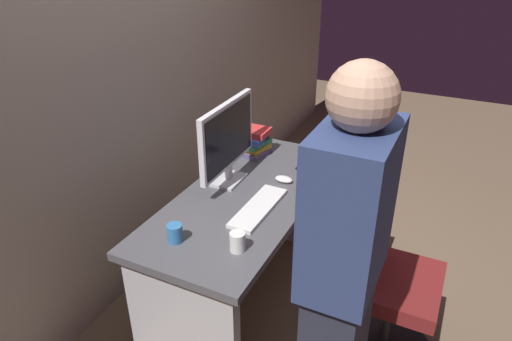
{
  "coord_description": "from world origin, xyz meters",
  "views": [
    {
      "loc": [
        -1.88,
        -0.96,
        1.96
      ],
      "look_at": [
        0.0,
        -0.05,
        0.87
      ],
      "focal_mm": 32.3,
      "sensor_mm": 36.0,
      "label": 1
    }
  ],
  "objects_px": {
    "person_at_desk": "(342,279)",
    "cup_by_monitor": "(175,233)",
    "cup_near_keyboard": "(237,242)",
    "handbag": "(372,245)",
    "desk": "(248,228)",
    "monitor": "(228,139)",
    "keyboard": "(258,208)",
    "mouse": "(284,179)",
    "cell_phone": "(309,169)",
    "office_chair": "(380,284)",
    "book_stack": "(254,142)"
  },
  "relations": [
    {
      "from": "person_at_desk",
      "to": "cup_by_monitor",
      "type": "bearing_deg",
      "value": 85.61
    },
    {
      "from": "cup_near_keyboard",
      "to": "handbag",
      "type": "distance_m",
      "value": 1.33
    },
    {
      "from": "desk",
      "to": "monitor",
      "type": "bearing_deg",
      "value": 63.34
    },
    {
      "from": "monitor",
      "to": "cup_near_keyboard",
      "type": "relative_size",
      "value": 6.05
    },
    {
      "from": "person_at_desk",
      "to": "keyboard",
      "type": "relative_size",
      "value": 3.81
    },
    {
      "from": "mouse",
      "to": "cup_by_monitor",
      "type": "distance_m",
      "value": 0.75
    },
    {
      "from": "desk",
      "to": "monitor",
      "type": "relative_size",
      "value": 2.66
    },
    {
      "from": "handbag",
      "to": "cell_phone",
      "type": "bearing_deg",
      "value": 122.8
    },
    {
      "from": "person_at_desk",
      "to": "cup_by_monitor",
      "type": "xyz_separation_m",
      "value": [
        0.06,
        0.78,
        -0.08
      ]
    },
    {
      "from": "office_chair",
      "to": "cell_phone",
      "type": "distance_m",
      "value": 0.77
    },
    {
      "from": "keyboard",
      "to": "office_chair",
      "type": "bearing_deg",
      "value": -83.69
    },
    {
      "from": "cup_by_monitor",
      "to": "mouse",
      "type": "bearing_deg",
      "value": -17.52
    },
    {
      "from": "book_stack",
      "to": "cell_phone",
      "type": "height_order",
      "value": "book_stack"
    },
    {
      "from": "desk",
      "to": "cell_phone",
      "type": "xyz_separation_m",
      "value": [
        0.4,
        -0.2,
        0.22
      ]
    },
    {
      "from": "person_at_desk",
      "to": "cup_near_keyboard",
      "type": "xyz_separation_m",
      "value": [
        0.12,
        0.5,
        -0.07
      ]
    },
    {
      "from": "cup_near_keyboard",
      "to": "cell_phone",
      "type": "distance_m",
      "value": 0.86
    },
    {
      "from": "keyboard",
      "to": "mouse",
      "type": "xyz_separation_m",
      "value": [
        0.32,
        -0.0,
        0.01
      ]
    },
    {
      "from": "office_chair",
      "to": "cup_near_keyboard",
      "type": "distance_m",
      "value": 0.77
    },
    {
      "from": "person_at_desk",
      "to": "monitor",
      "type": "height_order",
      "value": "person_at_desk"
    },
    {
      "from": "monitor",
      "to": "handbag",
      "type": "relative_size",
      "value": 1.43
    },
    {
      "from": "keyboard",
      "to": "cell_phone",
      "type": "bearing_deg",
      "value": -7.97
    },
    {
      "from": "handbag",
      "to": "office_chair",
      "type": "bearing_deg",
      "value": -166.57
    },
    {
      "from": "office_chair",
      "to": "monitor",
      "type": "distance_m",
      "value": 1.07
    },
    {
      "from": "cup_near_keyboard",
      "to": "handbag",
      "type": "height_order",
      "value": "cup_near_keyboard"
    },
    {
      "from": "person_at_desk",
      "to": "handbag",
      "type": "relative_size",
      "value": 4.34
    },
    {
      "from": "office_chair",
      "to": "mouse",
      "type": "height_order",
      "value": "office_chair"
    },
    {
      "from": "handbag",
      "to": "book_stack",
      "type": "bearing_deg",
      "value": 103.84
    },
    {
      "from": "mouse",
      "to": "handbag",
      "type": "bearing_deg",
      "value": -45.61
    },
    {
      "from": "office_chair",
      "to": "person_at_desk",
      "type": "distance_m",
      "value": 0.67
    },
    {
      "from": "monitor",
      "to": "office_chair",
      "type": "bearing_deg",
      "value": -98.24
    },
    {
      "from": "office_chair",
      "to": "monitor",
      "type": "xyz_separation_m",
      "value": [
        0.13,
        0.9,
        0.55
      ]
    },
    {
      "from": "person_at_desk",
      "to": "cell_phone",
      "type": "height_order",
      "value": "person_at_desk"
    },
    {
      "from": "desk",
      "to": "cup_by_monitor",
      "type": "distance_m",
      "value": 0.59
    },
    {
      "from": "mouse",
      "to": "cell_phone",
      "type": "bearing_deg",
      "value": -20.37
    },
    {
      "from": "keyboard",
      "to": "handbag",
      "type": "bearing_deg",
      "value": -30.44
    },
    {
      "from": "monitor",
      "to": "book_stack",
      "type": "distance_m",
      "value": 0.42
    },
    {
      "from": "cell_phone",
      "to": "handbag",
      "type": "height_order",
      "value": "cell_phone"
    },
    {
      "from": "book_stack",
      "to": "handbag",
      "type": "xyz_separation_m",
      "value": [
        0.19,
        -0.77,
        -0.66
      ]
    },
    {
      "from": "office_chair",
      "to": "handbag",
      "type": "xyz_separation_m",
      "value": [
        0.7,
        0.17,
        -0.29
      ]
    },
    {
      "from": "cell_phone",
      "to": "office_chair",
      "type": "bearing_deg",
      "value": -127.82
    },
    {
      "from": "office_chair",
      "to": "handbag",
      "type": "relative_size",
      "value": 2.49
    },
    {
      "from": "monitor",
      "to": "cup_by_monitor",
      "type": "relative_size",
      "value": 6.4
    },
    {
      "from": "cup_near_keyboard",
      "to": "cell_phone",
      "type": "xyz_separation_m",
      "value": [
        0.86,
        -0.02,
        -0.04
      ]
    },
    {
      "from": "office_chair",
      "to": "cup_near_keyboard",
      "type": "xyz_separation_m",
      "value": [
        -0.4,
        0.57,
        0.34
      ]
    },
    {
      "from": "cell_phone",
      "to": "handbag",
      "type": "distance_m",
      "value": 0.74
    },
    {
      "from": "monitor",
      "to": "handbag",
      "type": "bearing_deg",
      "value": -52.19
    },
    {
      "from": "desk",
      "to": "cup_by_monitor",
      "type": "xyz_separation_m",
      "value": [
        -0.51,
        0.1,
        0.26
      ]
    },
    {
      "from": "keyboard",
      "to": "handbag",
      "type": "height_order",
      "value": "keyboard"
    },
    {
      "from": "mouse",
      "to": "handbag",
      "type": "relative_size",
      "value": 0.26
    },
    {
      "from": "keyboard",
      "to": "cell_phone",
      "type": "height_order",
      "value": "keyboard"
    }
  ]
}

